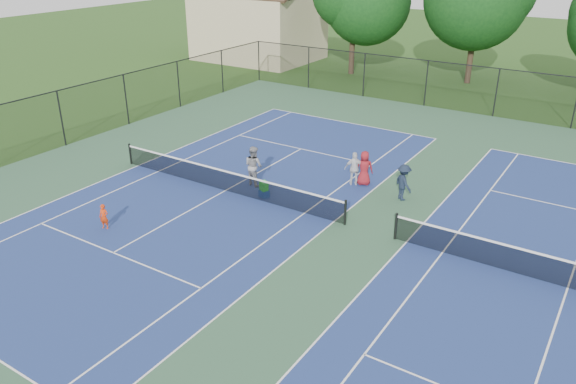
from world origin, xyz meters
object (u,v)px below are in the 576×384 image
Objects in this scene: bystander_c at (364,168)px; bystander_a at (355,169)px; clapboard_house at (258,24)px; ball_crate at (264,194)px; ball_hopper at (264,186)px; instructor at (254,166)px; bystander_b at (404,182)px; child_player at (104,217)px.

bystander_a is at bearing 7.53° from bystander_c.
clapboard_house reaches higher than ball_crate.
ball_hopper is (-3.03, -3.56, -0.27)m from bystander_c.
instructor reaches higher than ball_crate.
ball_hopper is at bearing 66.60° from bystander_b.
clapboard_house is 31.59m from bystander_b.
child_player is at bearing -121.64° from ball_hopper.
ball_hopper is (-5.13, -3.00, -0.27)m from bystander_b.
bystander_c is (20.84, -21.04, -2.29)m from clapboard_house.
bystander_b reaches higher than bystander_c.
clapboard_house reaches higher than bystander_c.
bystander_b is at bearing 142.14° from bystander_a.
bystander_a is at bearing -46.10° from clapboard_house.
bystander_a reaches higher than child_player.
clapboard_house is 27.43× the size of ball_crate.
ball_crate is at bearing 38.39° from child_player.
bystander_a is at bearing -134.82° from instructor.
bystander_b is 5.95m from ball_hopper.
instructor is 4.54m from bystander_a.
clapboard_house is 29.62m from bystander_a.
bystander_c is 4.72m from ball_crate.
clapboard_house is 6.76× the size of bystander_b.
clapboard_house is 6.95× the size of bystander_a.
bystander_b is (2.47, -0.32, 0.02)m from bystander_a.
instructor is at bearing -54.94° from clapboard_house.
bystander_a reaches higher than ball_crate.
clapboard_house reaches higher than bystander_a.
instructor is 4.50× the size of ball_hopper.
instructor reaches higher than bystander_c.
clapboard_house is at bearing 125.90° from ball_hopper.
clapboard_house reaches higher than ball_hopper.
bystander_b reaches higher than ball_hopper.
bystander_c is (4.19, 2.69, -0.12)m from instructor.
ball_hopper is at bearing 0.00° from ball_crate.
bystander_a is 2.49m from bystander_b.
child_player is at bearing 82.80° from instructor.
child_player is (14.31, -30.28, -2.59)m from clapboard_house.
bystander_b reaches higher than bystander_a.
child_player is 0.55× the size of instructor.
bystander_b is at bearing 30.34° from ball_hopper.
ball_hopper is (0.00, 0.00, 0.36)m from ball_crate.
ball_crate is at bearing 25.12° from bystander_c.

